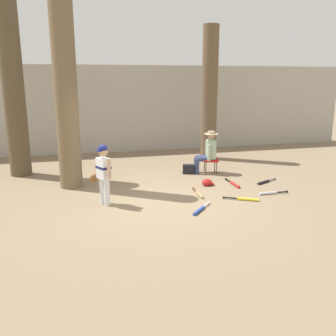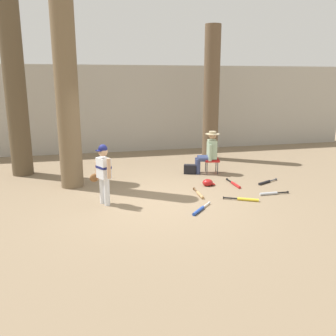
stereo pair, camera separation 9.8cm
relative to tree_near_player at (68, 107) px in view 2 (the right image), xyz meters
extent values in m
plane|color=#7F6B51|center=(1.83, -1.70, -1.97)|extent=(60.00, 60.00, 0.00)
cube|color=#ADA89E|center=(1.83, 4.34, -0.42)|extent=(18.00, 0.36, 3.10)
cylinder|color=brown|center=(0.00, 0.00, 0.39)|extent=(0.55, 0.55, 4.72)
cone|color=brown|center=(0.00, 0.00, -1.97)|extent=(0.92, 0.92, 0.33)
cylinder|color=brown|center=(4.48, 2.30, 0.17)|extent=(0.51, 0.51, 4.29)
cone|color=brown|center=(4.48, 2.30, -1.97)|extent=(0.73, 0.73, 0.31)
cylinder|color=white|center=(0.73, -1.65, -1.68)|extent=(0.12, 0.12, 0.58)
cylinder|color=white|center=(0.65, -1.48, -1.68)|extent=(0.12, 0.12, 0.58)
cube|color=white|center=(0.69, -1.56, -1.17)|extent=(0.31, 0.36, 0.44)
cube|color=navy|center=(0.69, -1.56, -1.15)|extent=(0.33, 0.37, 0.05)
sphere|color=tan|center=(0.69, -1.56, -0.82)|extent=(0.20, 0.20, 0.20)
sphere|color=navy|center=(0.69, -1.56, -0.76)|extent=(0.19, 0.19, 0.19)
cube|color=navy|center=(0.61, -1.61, -0.79)|extent=(0.15, 0.17, 0.02)
cylinder|color=tan|center=(0.78, -1.79, -1.13)|extent=(0.11, 0.11, 0.42)
cylinder|color=tan|center=(0.56, -1.40, -1.25)|extent=(0.11, 0.11, 0.40)
ellipsoid|color=brown|center=(0.49, -1.41, -1.41)|extent=(0.25, 0.21, 0.18)
cube|color=red|center=(3.85, 0.41, -1.59)|extent=(0.47, 0.47, 0.06)
cylinder|color=#333338|center=(3.67, 0.30, -1.78)|extent=(0.02, 0.02, 0.38)
cylinder|color=#333338|center=(3.73, 0.59, -1.78)|extent=(0.02, 0.02, 0.38)
cylinder|color=#333338|center=(3.96, 0.24, -1.78)|extent=(0.02, 0.02, 0.38)
cylinder|color=#333338|center=(4.03, 0.53, -1.78)|extent=(0.02, 0.02, 0.38)
cylinder|color=navy|center=(3.44, 0.40, -1.76)|extent=(0.13, 0.13, 0.43)
cylinder|color=navy|center=(3.48, 0.59, -1.76)|extent=(0.13, 0.13, 0.43)
cylinder|color=navy|center=(3.63, 0.36, -1.54)|extent=(0.42, 0.23, 0.15)
cylinder|color=navy|center=(3.67, 0.55, -1.54)|extent=(0.42, 0.23, 0.15)
cube|color=#99B293|center=(3.85, 0.41, -1.28)|extent=(0.31, 0.40, 0.52)
cylinder|color=#99B293|center=(3.72, 0.21, -1.34)|extent=(0.11, 0.11, 0.46)
cylinder|color=#99B293|center=(3.82, 0.65, -1.34)|extent=(0.11, 0.11, 0.46)
sphere|color=tan|center=(3.85, 0.41, -0.88)|extent=(0.22, 0.22, 0.22)
cylinder|color=tan|center=(3.85, 0.41, -0.85)|extent=(0.40, 0.40, 0.02)
cylinder|color=tan|center=(3.85, 0.41, -0.81)|extent=(0.20, 0.20, 0.09)
cube|color=black|center=(3.23, 0.49, -1.84)|extent=(0.38, 0.28, 0.26)
cylinder|color=brown|center=(-1.37, 1.55, 0.63)|extent=(0.57, 0.57, 5.21)
cone|color=brown|center=(-1.37, 1.55, -1.97)|extent=(0.93, 0.93, 0.34)
cylinder|color=tan|center=(2.85, -1.54, -1.94)|extent=(0.08, 0.44, 0.07)
cylinder|color=brown|center=(2.86, -1.18, -1.94)|extent=(0.04, 0.29, 0.03)
cylinder|color=brown|center=(2.86, -1.03, -1.94)|extent=(0.06, 0.02, 0.06)
cylinder|color=#B7BCC6|center=(4.42, -1.82, -1.94)|extent=(0.43, 0.07, 0.07)
cylinder|color=black|center=(4.78, -1.82, -1.94)|extent=(0.29, 0.03, 0.03)
cylinder|color=black|center=(4.93, -1.83, -1.94)|extent=(0.02, 0.06, 0.06)
cylinder|color=yellow|center=(3.77, -2.11, -1.94)|extent=(0.44, 0.28, 0.07)
cylinder|color=black|center=(3.43, -1.92, -1.94)|extent=(0.29, 0.18, 0.03)
cylinder|color=black|center=(3.29, -1.85, -1.94)|extent=(0.04, 0.06, 0.06)
cylinder|color=black|center=(4.78, -0.96, -1.94)|extent=(0.42, 0.25, 0.07)
cylinder|color=#4C4C51|center=(5.11, -0.80, -1.94)|extent=(0.28, 0.16, 0.03)
cylinder|color=#4C4C51|center=(5.24, -0.74, -1.94)|extent=(0.04, 0.06, 0.06)
cylinder|color=red|center=(3.98, -0.98, -1.94)|extent=(0.07, 0.48, 0.07)
cylinder|color=black|center=(3.97, -0.59, -1.94)|extent=(0.04, 0.32, 0.03)
cylinder|color=black|center=(3.97, -0.43, -1.94)|extent=(0.06, 0.02, 0.06)
cylinder|color=#2347AD|center=(2.48, -2.52, -1.94)|extent=(0.37, 0.40, 0.07)
cylinder|color=silver|center=(2.75, -2.22, -1.94)|extent=(0.24, 0.26, 0.03)
cylinder|color=silver|center=(2.86, -2.10, -1.94)|extent=(0.05, 0.05, 0.06)
ellipsoid|color=#A81919|center=(3.31, -0.77, -1.89)|extent=(0.26, 0.24, 0.18)
cube|color=#A81919|center=(3.43, -0.77, -1.93)|extent=(0.11, 0.13, 0.02)
camera|label=1|loc=(0.13, -9.10, 0.66)|focal=39.06mm
camera|label=2|loc=(0.23, -9.12, 0.66)|focal=39.06mm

